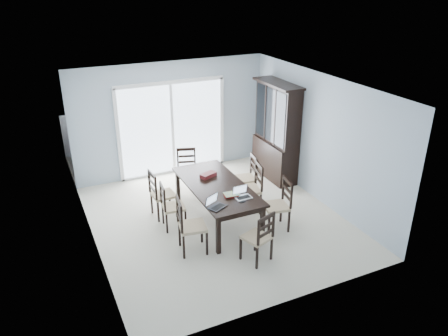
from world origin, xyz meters
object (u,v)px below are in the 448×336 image
(dining_table, at_px, (217,188))
(laptop_silver, at_px, (243,195))
(chair_left_far, at_px, (158,190))
(chair_right_mid, at_px, (253,182))
(chair_right_near, at_px, (281,199))
(game_box, at_px, (208,175))
(chair_end_near, at_px, (261,233))
(laptop_dark, at_px, (217,205))
(cell_phone, at_px, (242,202))
(china_hutch, at_px, (276,132))
(chair_left_mid, at_px, (168,202))
(chair_end_far, at_px, (187,165))
(chair_right_far, at_px, (249,172))
(chair_left_near, at_px, (186,220))
(hot_tub, at_px, (141,142))

(dining_table, relative_size, laptop_silver, 7.46)
(chair_left_far, bearing_deg, laptop_silver, 39.74)
(dining_table, relative_size, chair_right_mid, 1.90)
(chair_right_near, height_order, game_box, chair_right_near)
(chair_right_near, relative_size, chair_right_mid, 0.97)
(chair_end_near, height_order, laptop_dark, chair_end_near)
(laptop_silver, distance_m, cell_phone, 0.16)
(chair_left_far, height_order, chair_end_near, chair_left_far)
(laptop_silver, bearing_deg, laptop_dark, -169.49)
(china_hutch, relative_size, chair_left_mid, 2.14)
(chair_right_near, distance_m, chair_end_far, 2.42)
(chair_end_near, relative_size, chair_end_far, 0.98)
(chair_left_far, xyz_separation_m, chair_right_mid, (1.74, -0.55, 0.03))
(china_hutch, xyz_separation_m, chair_right_far, (-1.03, -0.66, -0.51))
(chair_left_far, distance_m, cell_phone, 1.76)
(chair_right_mid, distance_m, laptop_dark, 1.42)
(chair_end_far, bearing_deg, chair_left_far, 62.63)
(chair_right_far, bearing_deg, chair_left_near, 134.17)
(dining_table, relative_size, game_box, 7.01)
(chair_left_near, distance_m, cell_phone, 1.01)
(chair_left_mid, relative_size, chair_end_far, 0.96)
(chair_right_far, bearing_deg, chair_right_near, -172.90)
(chair_right_mid, xyz_separation_m, hot_tub, (-1.31, 3.44, -0.13))
(laptop_silver, xyz_separation_m, cell_phone, (-0.08, -0.13, -0.04))
(chair_right_mid, distance_m, game_box, 0.89)
(chair_right_mid, bearing_deg, cell_phone, 152.42)
(dining_table, bearing_deg, laptop_silver, -72.62)
(chair_left_near, xyz_separation_m, hot_tub, (0.35, 4.21, -0.13))
(chair_right_mid, height_order, cell_phone, chair_right_mid)
(chair_left_near, distance_m, chair_left_far, 1.32)
(chair_left_mid, bearing_deg, chair_right_near, 71.29)
(dining_table, xyz_separation_m, chair_right_near, (0.95, -0.74, -0.08))
(chair_end_far, bearing_deg, laptop_dark, 101.13)
(chair_end_near, xyz_separation_m, cell_phone, (0.03, 0.71, 0.20))
(laptop_silver, distance_m, hot_tub, 4.22)
(laptop_silver, relative_size, hot_tub, 0.14)
(chair_end_near, relative_size, cell_phone, 10.73)
(dining_table, height_order, hot_tub, hot_tub)
(chair_left_near, bearing_deg, laptop_dark, 93.12)
(cell_phone, relative_size, game_box, 0.31)
(chair_left_near, bearing_deg, chair_right_mid, 124.27)
(chair_left_mid, bearing_deg, hot_tub, 179.69)
(china_hutch, relative_size, laptop_dark, 6.09)
(chair_left_near, height_order, chair_left_mid, chair_left_near)
(cell_phone, bearing_deg, chair_left_near, 174.76)
(chair_end_near, bearing_deg, game_box, 73.72)
(chair_left_near, distance_m, chair_right_mid, 1.84)
(chair_left_mid, bearing_deg, chair_end_near, 37.69)
(chair_left_near, bearing_deg, chair_right_far, 134.62)
(laptop_silver, bearing_deg, china_hutch, 44.78)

